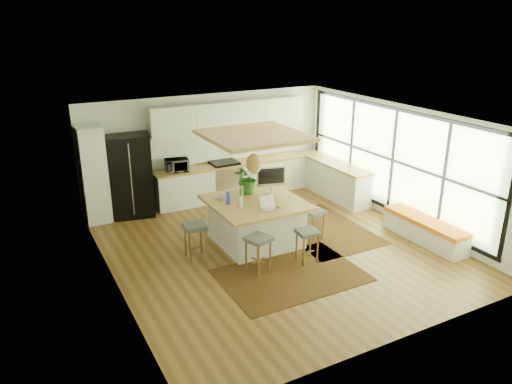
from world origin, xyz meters
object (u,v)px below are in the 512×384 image
stool_right_front (313,224)px  stool_left_side (195,241)px  fridge (131,178)px  stool_right_back (288,210)px  island (256,222)px  island_plant (247,181)px  laptop (270,203)px  microwave (177,164)px  stool_near_left (258,254)px  monitor (271,181)px  stool_near_right (307,245)px

stool_right_front → stool_left_side: 2.55m
fridge → stool_right_back: 3.78m
island → island_plant: island_plant is taller
laptop → microwave: (-0.79, 3.25, 0.06)m
fridge → island_plant: bearing=-36.4°
island → stool_near_left: size_ratio=2.64×
stool_near_left → monitor: (1.07, 1.42, 0.83)m
stool_near_left → stool_left_side: bearing=128.0°
monitor → microwave: 2.75m
island → stool_right_back: (1.10, 0.48, -0.11)m
monitor → island_plant: size_ratio=0.92×
stool_right_back → laptop: size_ratio=1.80×
island → monitor: monitor is taller
stool_near_right → stool_right_back: stool_near_right is taller
fridge → stool_right_back: size_ratio=2.99×
stool_near_right → stool_right_front: stool_right_front is taller
island → island_plant: size_ratio=2.72×
island → monitor: bearing=28.8°
fridge → stool_near_right: size_ratio=2.95×
microwave → stool_left_side: bearing=-95.6°
stool_near_right → monitor: 1.75m
stool_right_front → island_plant: 1.68m
stool_left_side → island_plant: 1.80m
island → stool_right_back: island is taller
microwave → island_plant: bearing=-62.1°
microwave → stool_right_back: bearing=-43.5°
stool_near_left → stool_left_side: size_ratio=0.99×
stool_near_right → island_plant: size_ratio=0.98×
stool_near_left → stool_near_right: bearing=-6.4°
stool_right_back → stool_near_right: bearing=-110.3°
fridge → stool_right_front: (3.03, -3.19, -0.57)m
stool_right_front → laptop: bearing=-176.4°
stool_near_left → stool_near_right: (1.01, -0.11, 0.00)m
laptop → monitor: 0.95m
stool_near_left → microwave: bearing=92.7°
stool_right_front → laptop: size_ratio=1.86×
stool_near_right → stool_right_back: size_ratio=1.01×
island → microwave: microwave is taller
laptop → stool_left_side: bearing=156.8°
fridge → monitor: (2.41, -2.45, 0.26)m
laptop → monitor: size_ratio=0.58×
stool_near_left → microwave: 3.94m
fridge → stool_near_left: fridge is taller
stool_right_front → island: bearing=158.6°
stool_near_right → monitor: monitor is taller
stool_right_front → island_plant: (-1.06, 1.00, 0.84)m
fridge → island_plant: fridge is taller
stool_right_back → stool_left_side: 2.54m
stool_right_back → monitor: bearing=-161.9°
island_plant → stool_left_side: bearing=-157.3°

